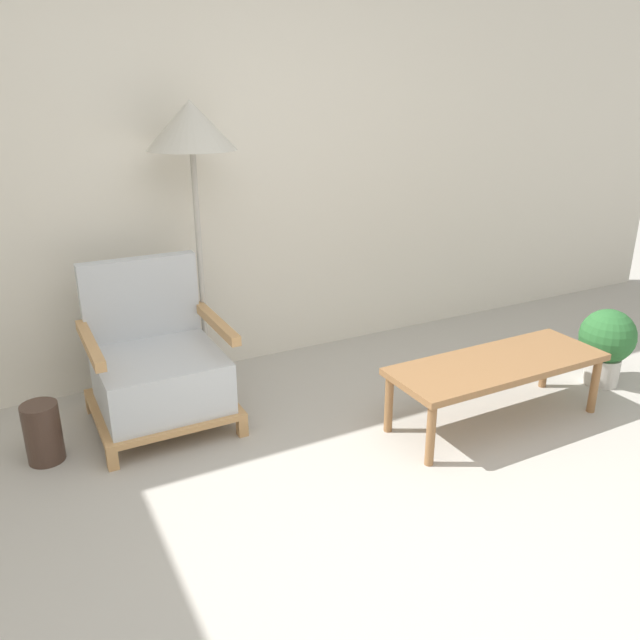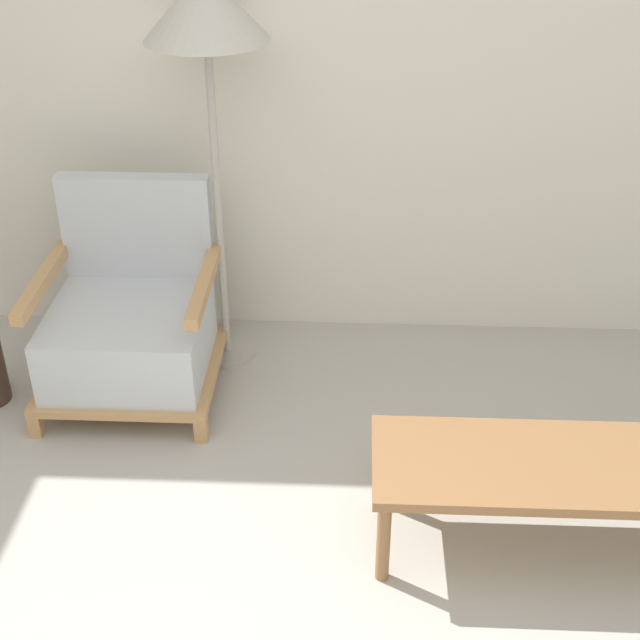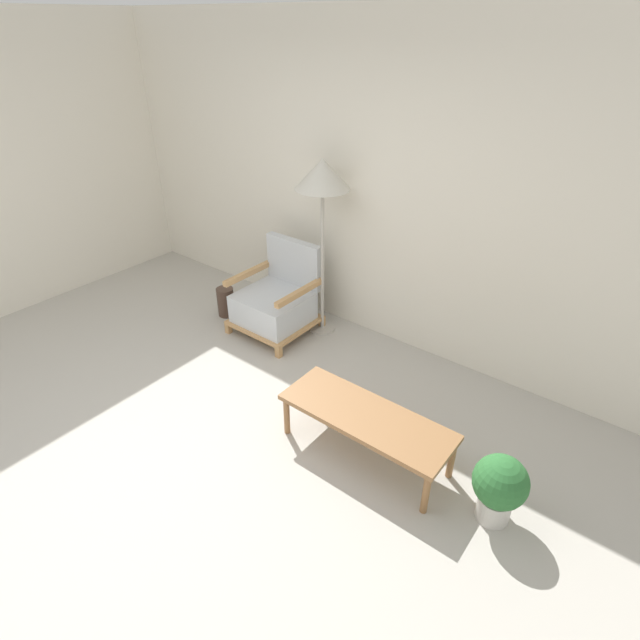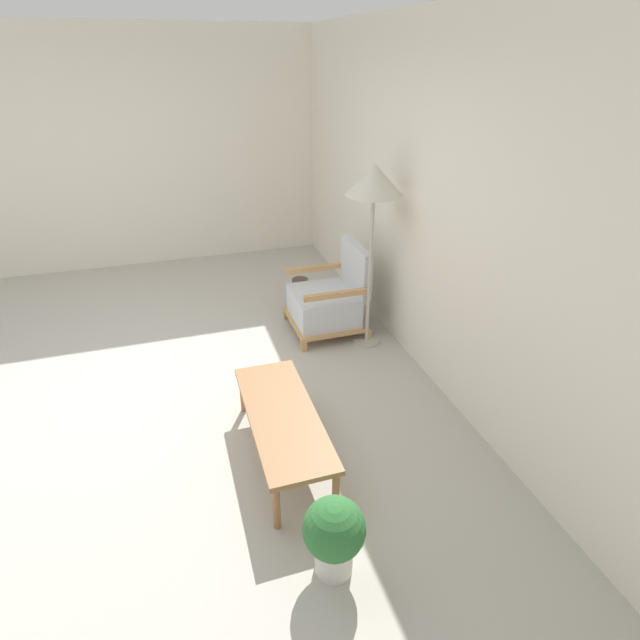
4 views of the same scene
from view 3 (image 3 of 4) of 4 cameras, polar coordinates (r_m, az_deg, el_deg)
ground_plane at (r=3.71m, az=-18.58°, el=-15.19°), size 14.00×14.00×0.00m
wall_back at (r=4.45m, az=4.34°, el=14.97°), size 8.00×0.06×2.70m
armchair at (r=4.72m, az=-4.97°, el=2.19°), size 0.70×0.68×0.84m
floor_lamp at (r=4.26m, az=0.30°, el=15.61°), size 0.47×0.47×1.63m
coffee_table at (r=3.39m, az=5.28°, el=-11.19°), size 1.19×0.43×0.35m
vase at (r=5.10m, az=-10.72°, el=2.06°), size 0.17×0.17×0.30m
potted_plant at (r=3.22m, az=19.81°, el=-17.45°), size 0.32×0.32×0.47m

